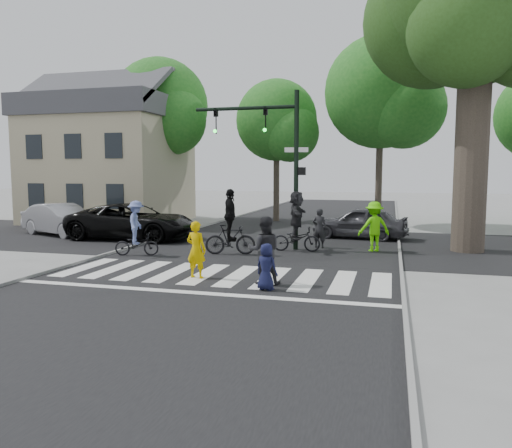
{
  "coord_description": "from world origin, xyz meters",
  "views": [
    {
      "loc": [
        4.72,
        -12.45,
        3.0
      ],
      "look_at": [
        0.5,
        3.0,
        1.3
      ],
      "focal_mm": 35.0,
      "sensor_mm": 36.0,
      "label": 1
    }
  ],
  "objects_px": {
    "pedestrian_woman": "(196,250)",
    "car_suv": "(133,221)",
    "cyclist_left": "(136,232)",
    "car_grey": "(360,223)",
    "cyclist_mid": "(230,228)",
    "car_silver": "(61,220)",
    "cyclist_right": "(296,225)",
    "pedestrian_child": "(266,267)",
    "eucalyptus": "(479,1)",
    "pedestrian_adult": "(264,250)",
    "traffic_signal": "(274,147)"
  },
  "relations": [
    {
      "from": "cyclist_left",
      "to": "car_silver",
      "type": "height_order",
      "value": "cyclist_left"
    },
    {
      "from": "pedestrian_child",
      "to": "cyclist_right",
      "type": "height_order",
      "value": "cyclist_right"
    },
    {
      "from": "pedestrian_adult",
      "to": "cyclist_mid",
      "type": "height_order",
      "value": "cyclist_mid"
    },
    {
      "from": "traffic_signal",
      "to": "car_grey",
      "type": "xyz_separation_m",
      "value": [
        3.01,
        3.95,
        -3.19
      ]
    },
    {
      "from": "pedestrian_woman",
      "to": "cyclist_mid",
      "type": "bearing_deg",
      "value": -75.7
    },
    {
      "from": "cyclist_left",
      "to": "car_suv",
      "type": "relative_size",
      "value": 0.34
    },
    {
      "from": "car_silver",
      "to": "car_grey",
      "type": "bearing_deg",
      "value": -58.02
    },
    {
      "from": "eucalyptus",
      "to": "car_silver",
      "type": "bearing_deg",
      "value": -179.7
    },
    {
      "from": "eucalyptus",
      "to": "cyclist_left",
      "type": "bearing_deg",
      "value": -159.72
    },
    {
      "from": "cyclist_mid",
      "to": "cyclist_left",
      "type": "bearing_deg",
      "value": -160.44
    },
    {
      "from": "cyclist_mid",
      "to": "car_silver",
      "type": "relative_size",
      "value": 0.53
    },
    {
      "from": "pedestrian_woman",
      "to": "cyclist_mid",
      "type": "xyz_separation_m",
      "value": [
        -0.34,
        4.07,
        0.16
      ]
    },
    {
      "from": "car_silver",
      "to": "cyclist_mid",
      "type": "bearing_deg",
      "value": -86.94
    },
    {
      "from": "pedestrian_child",
      "to": "pedestrian_adult",
      "type": "height_order",
      "value": "pedestrian_adult"
    },
    {
      "from": "traffic_signal",
      "to": "pedestrian_adult",
      "type": "xyz_separation_m",
      "value": [
        1.14,
        -5.99,
        -2.99
      ]
    },
    {
      "from": "car_suv",
      "to": "car_grey",
      "type": "xyz_separation_m",
      "value": [
        9.65,
        2.96,
        -0.08
      ]
    },
    {
      "from": "pedestrian_child",
      "to": "cyclist_left",
      "type": "distance_m",
      "value": 6.91
    },
    {
      "from": "car_grey",
      "to": "traffic_signal",
      "type": "bearing_deg",
      "value": -29.06
    },
    {
      "from": "cyclist_right",
      "to": "car_suv",
      "type": "xyz_separation_m",
      "value": [
        -7.59,
        1.37,
        -0.22
      ]
    },
    {
      "from": "cyclist_mid",
      "to": "cyclist_right",
      "type": "height_order",
      "value": "cyclist_mid"
    },
    {
      "from": "cyclist_right",
      "to": "car_suv",
      "type": "distance_m",
      "value": 7.71
    },
    {
      "from": "cyclist_left",
      "to": "cyclist_right",
      "type": "relative_size",
      "value": 0.87
    },
    {
      "from": "pedestrian_adult",
      "to": "cyclist_right",
      "type": "relative_size",
      "value": 0.8
    },
    {
      "from": "pedestrian_woman",
      "to": "pedestrian_child",
      "type": "xyz_separation_m",
      "value": [
        2.25,
        -0.9,
        -0.21
      ]
    },
    {
      "from": "cyclist_left",
      "to": "car_grey",
      "type": "distance_m",
      "value": 10.0
    },
    {
      "from": "cyclist_mid",
      "to": "traffic_signal",
      "type": "bearing_deg",
      "value": 53.81
    },
    {
      "from": "cyclist_mid",
      "to": "pedestrian_child",
      "type": "bearing_deg",
      "value": -62.44
    },
    {
      "from": "pedestrian_child",
      "to": "traffic_signal",
      "type": "bearing_deg",
      "value": -60.78
    },
    {
      "from": "pedestrian_woman",
      "to": "car_silver",
      "type": "bearing_deg",
      "value": -26.88
    },
    {
      "from": "eucalyptus",
      "to": "cyclist_right",
      "type": "distance_m",
      "value": 10.36
    },
    {
      "from": "pedestrian_woman",
      "to": "car_suv",
      "type": "bearing_deg",
      "value": -40.06
    },
    {
      "from": "eucalyptus",
      "to": "cyclist_left",
      "type": "height_order",
      "value": "eucalyptus"
    },
    {
      "from": "traffic_signal",
      "to": "cyclist_mid",
      "type": "height_order",
      "value": "traffic_signal"
    },
    {
      "from": "traffic_signal",
      "to": "car_suv",
      "type": "xyz_separation_m",
      "value": [
        -6.64,
        0.99,
        -3.11
      ]
    },
    {
      "from": "car_suv",
      "to": "car_silver",
      "type": "bearing_deg",
      "value": 83.59
    },
    {
      "from": "cyclist_left",
      "to": "car_silver",
      "type": "xyz_separation_m",
      "value": [
        -6.19,
        4.18,
        -0.11
      ]
    },
    {
      "from": "eucalyptus",
      "to": "car_suv",
      "type": "bearing_deg",
      "value": -178.04
    },
    {
      "from": "cyclist_right",
      "to": "car_silver",
      "type": "bearing_deg",
      "value": 171.36
    },
    {
      "from": "car_suv",
      "to": "car_silver",
      "type": "height_order",
      "value": "car_suv"
    },
    {
      "from": "car_grey",
      "to": "cyclist_left",
      "type": "bearing_deg",
      "value": -39.35
    },
    {
      "from": "traffic_signal",
      "to": "cyclist_right",
      "type": "xyz_separation_m",
      "value": [
        0.95,
        -0.37,
        -2.89
      ]
    },
    {
      "from": "pedestrian_woman",
      "to": "cyclist_mid",
      "type": "height_order",
      "value": "cyclist_mid"
    },
    {
      "from": "car_suv",
      "to": "cyclist_right",
      "type": "bearing_deg",
      "value": -101.08
    },
    {
      "from": "pedestrian_adult",
      "to": "car_grey",
      "type": "height_order",
      "value": "pedestrian_adult"
    },
    {
      "from": "pedestrian_child",
      "to": "car_silver",
      "type": "relative_size",
      "value": 0.27
    },
    {
      "from": "pedestrian_woman",
      "to": "cyclist_left",
      "type": "bearing_deg",
      "value": -30.85
    },
    {
      "from": "car_silver",
      "to": "pedestrian_child",
      "type": "bearing_deg",
      "value": -102.74
    },
    {
      "from": "eucalyptus",
      "to": "pedestrian_adult",
      "type": "xyz_separation_m",
      "value": [
        -6.04,
        -7.46,
        -8.17
      ]
    },
    {
      "from": "pedestrian_woman",
      "to": "cyclist_mid",
      "type": "relative_size",
      "value": 0.68
    },
    {
      "from": "traffic_signal",
      "to": "cyclist_mid",
      "type": "bearing_deg",
      "value": -126.19
    }
  ]
}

